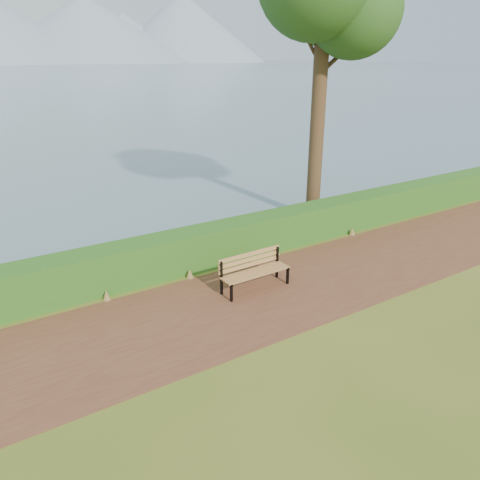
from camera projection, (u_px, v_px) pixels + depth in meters
ground at (274, 300)px, 10.61m from camera, size 140.00×140.00×0.00m
path at (266, 294)px, 10.84m from camera, size 40.00×3.40×0.01m
hedge at (217, 244)px, 12.46m from camera, size 32.00×0.85×1.00m
bench at (253, 269)px, 11.00m from camera, size 1.74×0.54×0.87m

